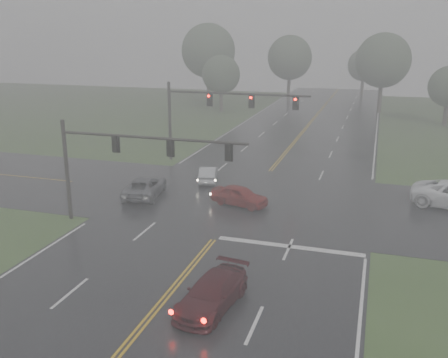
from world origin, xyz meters
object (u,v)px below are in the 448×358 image
(sedan_red, at_px, (239,205))
(sedan_silver, at_px, (208,181))
(signal_gantry_far, at_px, (211,107))
(signal_gantry_near, at_px, (118,154))
(sedan_maroon, at_px, (212,307))
(car_grey, at_px, (145,196))

(sedan_red, relative_size, sedan_silver, 1.07)
(sedan_silver, height_order, signal_gantry_far, signal_gantry_far)
(signal_gantry_far, bearing_deg, signal_gantry_near, -91.25)
(sedan_silver, bearing_deg, sedan_red, 115.03)
(sedan_maroon, height_order, signal_gantry_near, signal_gantry_near)
(signal_gantry_near, bearing_deg, sedan_silver, 78.58)
(signal_gantry_near, relative_size, signal_gantry_far, 0.91)
(sedan_silver, xyz_separation_m, signal_gantry_near, (-2.17, -10.75, 4.65))
(sedan_silver, relative_size, signal_gantry_far, 0.29)
(signal_gantry_near, xyz_separation_m, signal_gantry_far, (0.37, 16.86, 0.59))
(sedan_red, xyz_separation_m, signal_gantry_near, (-6.22, -5.83, 4.65))
(sedan_red, bearing_deg, car_grey, 104.75)
(sedan_maroon, bearing_deg, sedan_red, 108.32)
(car_grey, height_order, signal_gantry_near, signal_gantry_near)
(sedan_maroon, height_order, sedan_red, sedan_red)
(sedan_red, bearing_deg, signal_gantry_far, 42.04)
(sedan_silver, distance_m, car_grey, 6.01)
(sedan_maroon, xyz_separation_m, signal_gantry_far, (-8.38, 24.69, 5.24))
(sedan_silver, bearing_deg, signal_gantry_far, -87.96)
(sedan_maroon, distance_m, sedan_red, 13.88)
(sedan_maroon, distance_m, sedan_silver, 19.71)
(sedan_red, xyz_separation_m, signal_gantry_far, (-5.85, 11.03, 5.24))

